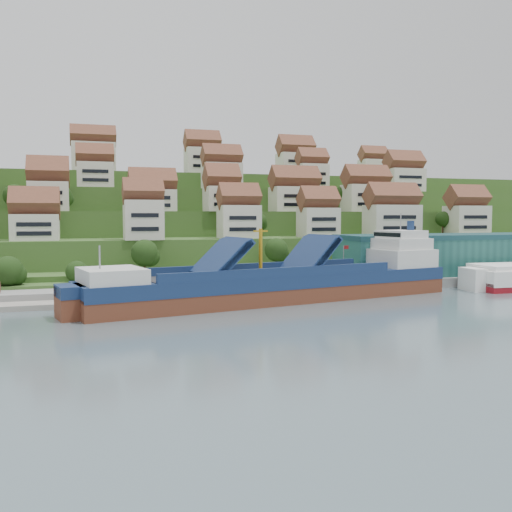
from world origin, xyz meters
name	(u,v)px	position (x,y,z in m)	size (l,w,h in m)	color
ground	(283,301)	(0.00, 0.00, 0.00)	(300.00, 300.00, 0.00)	slate
quay	(341,283)	(20.00, 15.00, 1.10)	(180.00, 14.00, 2.20)	gray
hillside	(187,232)	(0.00, 103.55, 10.66)	(260.00, 128.00, 31.00)	#2D4C1E
hillside_village	(212,190)	(-0.48, 60.27, 24.36)	(161.90, 65.08, 29.21)	beige
hillside_trees	(185,216)	(-11.29, 44.24, 16.62)	(144.46, 62.75, 32.36)	#203E14
warehouse	(453,254)	(52.00, 17.00, 7.20)	(60.00, 15.00, 10.00)	#1F5650
flagpole	(344,260)	(18.11, 10.00, 6.88)	(1.28, 0.16, 8.00)	gray
cargo_ship	(287,284)	(1.06, 0.36, 3.27)	(78.28, 27.19, 17.17)	brown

